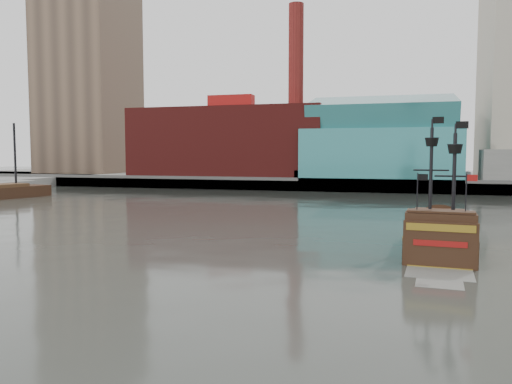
% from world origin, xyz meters
% --- Properties ---
extents(ground, '(400.00, 400.00, 0.00)m').
position_xyz_m(ground, '(0.00, 0.00, 0.00)').
color(ground, '#2B2D28').
rests_on(ground, ground).
extents(promenade_far, '(220.00, 60.00, 2.00)m').
position_xyz_m(promenade_far, '(0.00, 92.00, 1.00)').
color(promenade_far, slate).
rests_on(promenade_far, ground).
extents(seawall, '(220.00, 1.00, 2.60)m').
position_xyz_m(seawall, '(0.00, 62.50, 1.30)').
color(seawall, '#4C4C49').
rests_on(seawall, ground).
extents(skyline, '(149.00, 45.00, 62.00)m').
position_xyz_m(skyline, '(5.21, 84.56, 24.55)').
color(skyline, brown).
rests_on(skyline, promenade_far).
extents(pirate_ship, '(5.38, 14.68, 10.79)m').
position_xyz_m(pirate_ship, '(16.71, 6.20, 0.98)').
color(pirate_ship, black).
rests_on(pirate_ship, ground).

